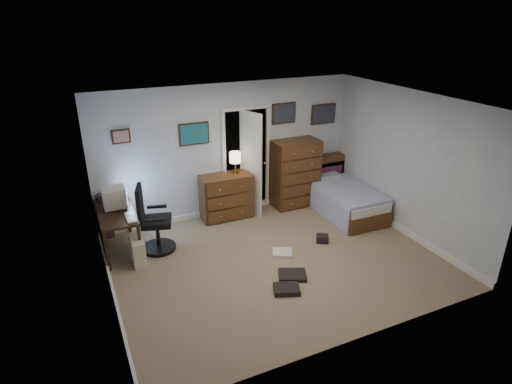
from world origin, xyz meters
TOP-DOWN VIEW (x-y plane):
  - floor at (0.00, 0.00)m, footprint 5.00×4.00m
  - computer_desk at (-2.28, 1.36)m, footprint 0.57×1.23m
  - crt_monitor at (-2.18, 1.51)m, footprint 0.37×0.34m
  - keyboard at (-2.02, 1.01)m, footprint 0.14×0.38m
  - pc_tower at (-2.00, 0.81)m, footprint 0.20×0.40m
  - office_chair at (-1.68, 1.12)m, footprint 0.68×0.68m
  - media_stack at (-2.32, 1.90)m, footprint 0.17×0.17m
  - low_dresser at (-0.16, 1.77)m, footprint 0.98×0.52m
  - table_lamp at (0.04, 1.77)m, footprint 0.22×0.22m
  - doorway at (0.35, 2.27)m, footprint 0.96×1.12m
  - tall_dresser at (1.31, 1.75)m, footprint 0.92×0.55m
  - headboard_bookcase at (2.05, 1.86)m, footprint 1.00×0.26m
  - bed at (1.99, 1.00)m, footprint 0.99×1.79m
  - wall_posters at (0.57, 1.98)m, footprint 4.38×0.04m
  - floor_clutter at (0.14, -0.37)m, footprint 1.57×1.31m

SIDE VIEW (x-z plane):
  - floor at x=0.00m, z-range -0.02..0.00m
  - floor_clutter at x=0.14m, z-range -0.03..0.10m
  - pc_tower at x=-2.00m, z-range 0.00..0.42m
  - bed at x=1.99m, z-range -0.02..0.56m
  - media_stack at x=-2.32m, z-range 0.00..0.82m
  - low_dresser at x=-0.16m, z-range 0.00..0.86m
  - office_chair at x=-1.68m, z-range -0.13..1.01m
  - headboard_bookcase at x=2.05m, z-range 0.03..0.93m
  - computer_desk at x=-2.28m, z-range 0.19..0.90m
  - tall_dresser at x=1.31m, z-range 0.00..1.35m
  - keyboard at x=-2.02m, z-range 0.71..0.73m
  - crt_monitor at x=-2.18m, z-range 0.71..1.05m
  - doorway at x=0.35m, z-range -0.02..2.03m
  - table_lamp at x=0.04m, z-range 0.95..1.37m
  - wall_posters at x=0.57m, z-range 1.45..2.05m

